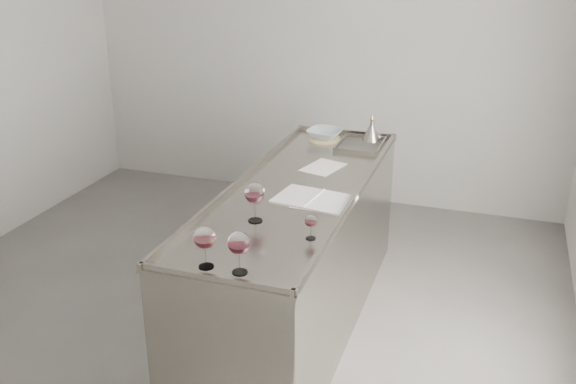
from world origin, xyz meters
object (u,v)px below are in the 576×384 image
(counter, at_px, (298,257))
(wine_funnel, at_px, (371,132))
(ceramic_bowl, at_px, (325,133))
(wine_glass_left, at_px, (205,239))
(wine_glass_small, at_px, (311,222))
(wine_glass_middle, at_px, (255,194))
(wine_glass_right, at_px, (239,244))
(notebook, at_px, (314,199))

(counter, bearing_deg, wine_funnel, 78.55)
(counter, relative_size, ceramic_bowl, 9.65)
(counter, bearing_deg, wine_glass_left, -94.92)
(counter, relative_size, wine_glass_left, 12.01)
(counter, bearing_deg, wine_glass_small, -66.90)
(wine_glass_middle, bearing_deg, wine_funnel, 80.02)
(wine_glass_middle, bearing_deg, wine_glass_small, -17.60)
(wine_glass_right, xyz_separation_m, ceramic_bowl, (-0.18, 2.06, -0.09))
(wine_glass_right, bearing_deg, wine_glass_middle, 104.36)
(wine_glass_left, bearing_deg, wine_funnel, 81.79)
(notebook, bearing_deg, wine_glass_middle, -112.08)
(notebook, bearing_deg, wine_funnel, 94.32)
(wine_glass_small, relative_size, ceramic_bowl, 0.52)
(ceramic_bowl, bearing_deg, wine_glass_middle, -88.30)
(wine_funnel, bearing_deg, wine_glass_middle, -99.98)
(wine_glass_small, bearing_deg, notebook, 104.78)
(wine_glass_right, bearing_deg, wine_funnel, 86.16)
(notebook, bearing_deg, ceramic_bowl, 110.37)
(wine_glass_small, xyz_separation_m, ceramic_bowl, (-0.39, 1.62, -0.04))
(wine_glass_right, xyz_separation_m, wine_funnel, (0.14, 2.16, -0.08))
(wine_glass_left, xyz_separation_m, wine_funnel, (0.31, 2.16, -0.08))
(wine_funnel, bearing_deg, ceramic_bowl, -162.84)
(wine_glass_left, distance_m, ceramic_bowl, 2.06)
(counter, xyz_separation_m, wine_glass_middle, (-0.07, -0.54, 0.62))
(wine_glass_small, relative_size, wine_funnel, 0.64)
(wine_glass_small, height_order, wine_funnel, wine_funnel)
(wine_glass_middle, xyz_separation_m, ceramic_bowl, (-0.05, 1.51, -0.11))
(wine_funnel, bearing_deg, wine_glass_right, -93.84)
(notebook, relative_size, wine_funnel, 2.30)
(wine_glass_left, height_order, wine_funnel, wine_funnel)
(notebook, bearing_deg, wine_glass_right, -87.01)
(wine_glass_right, distance_m, wine_funnel, 2.17)
(wine_glass_left, distance_m, wine_glass_right, 0.17)
(wine_glass_right, bearing_deg, wine_glass_small, 65.25)
(wine_funnel, bearing_deg, wine_glass_left, -98.21)
(counter, bearing_deg, ceramic_bowl, 96.47)
(notebook, distance_m, ceramic_bowl, 1.17)
(counter, relative_size, notebook, 5.17)
(wine_glass_middle, bearing_deg, notebook, 60.32)
(counter, distance_m, wine_glass_right, 1.24)
(wine_glass_left, distance_m, wine_glass_small, 0.57)
(wine_glass_left, height_order, wine_glass_right, same)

